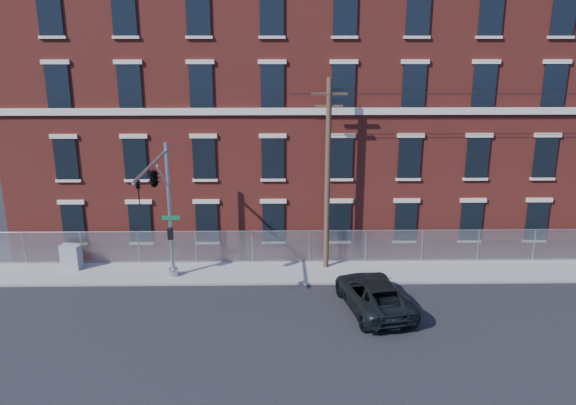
{
  "coord_description": "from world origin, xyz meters",
  "views": [
    {
      "loc": [
        -0.51,
        -22.48,
        11.91
      ],
      "look_at": [
        -0.07,
        4.0,
        4.2
      ],
      "focal_mm": 34.98,
      "sensor_mm": 36.0,
      "label": 1
    }
  ],
  "objects_px": {
    "utility_pole_near": "(328,172)",
    "traffic_signal_mast": "(158,189)",
    "utility_cabinet": "(71,257)",
    "pickup_truck": "(374,294)"
  },
  "relations": [
    {
      "from": "utility_pole_near",
      "to": "traffic_signal_mast",
      "type": "bearing_deg",
      "value": -156.86
    },
    {
      "from": "traffic_signal_mast",
      "to": "pickup_truck",
      "type": "xyz_separation_m",
      "value": [
        9.78,
        -1.33,
        -4.64
      ]
    },
    {
      "from": "utility_pole_near",
      "to": "utility_cabinet",
      "type": "distance_m",
      "value": 14.35
    },
    {
      "from": "pickup_truck",
      "to": "utility_cabinet",
      "type": "relative_size",
      "value": 4.07
    },
    {
      "from": "traffic_signal_mast",
      "to": "utility_cabinet",
      "type": "height_order",
      "value": "traffic_signal_mast"
    },
    {
      "from": "utility_pole_near",
      "to": "utility_cabinet",
      "type": "xyz_separation_m",
      "value": [
        -13.61,
        -0.04,
        -4.56
      ]
    },
    {
      "from": "traffic_signal_mast",
      "to": "utility_cabinet",
      "type": "xyz_separation_m",
      "value": [
        -5.61,
        3.38,
        -4.61
      ]
    },
    {
      "from": "traffic_signal_mast",
      "to": "pickup_truck",
      "type": "height_order",
      "value": "traffic_signal_mast"
    },
    {
      "from": "utility_cabinet",
      "to": "traffic_signal_mast",
      "type": "bearing_deg",
      "value": -16.88
    },
    {
      "from": "pickup_truck",
      "to": "utility_cabinet",
      "type": "bearing_deg",
      "value": -28.04
    }
  ]
}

